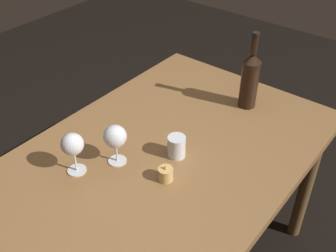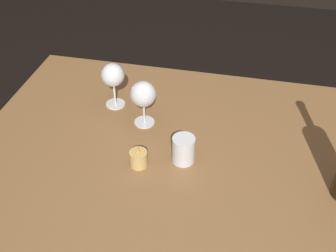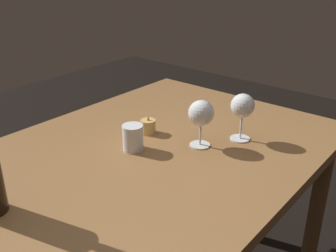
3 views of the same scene
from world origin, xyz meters
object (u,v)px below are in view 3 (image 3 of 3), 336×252
wine_glass_right (243,107)px  water_tumbler (134,138)px  wine_glass_left (201,114)px  votive_candle (148,127)px

wine_glass_right → water_tumbler: wine_glass_right is taller
wine_glass_left → wine_glass_right: (0.12, -0.08, 0.01)m
wine_glass_right → votive_candle: (-0.16, 0.27, -0.09)m
wine_glass_left → water_tumbler: wine_glass_left is taller
water_tumbler → votive_candle: 0.13m
wine_glass_left → votive_candle: size_ratio=2.30×
wine_glass_right → water_tumbler: size_ratio=1.92×
wine_glass_left → water_tumbler: bearing=136.3°
votive_candle → water_tumbler: bearing=-158.6°
wine_glass_right → water_tumbler: bearing=141.2°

